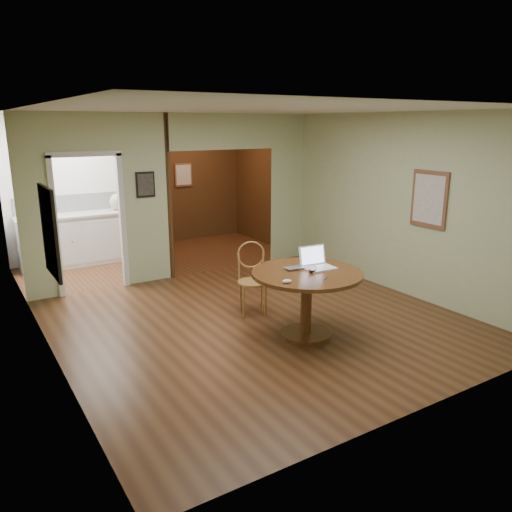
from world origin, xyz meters
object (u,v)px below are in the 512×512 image
dining_table (307,289)px  closed_laptop (301,268)px  open_laptop (316,262)px  chair (252,274)px

dining_table → closed_laptop: (-0.01, 0.12, 0.23)m
dining_table → open_laptop: open_laptop is taller
dining_table → chair: (-0.12, 1.06, -0.07)m
dining_table → chair: bearing=96.4°
chair → dining_table: bearing=-61.6°
chair → open_laptop: (0.32, -0.97, 0.35)m
chair → closed_laptop: size_ratio=2.81×
chair → closed_laptop: bearing=-61.4°
open_laptop → closed_laptop: (-0.22, 0.03, -0.05)m
dining_table → closed_laptop: closed_laptop is taller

